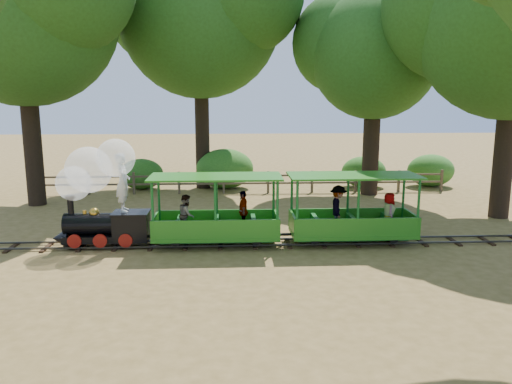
{
  "coord_description": "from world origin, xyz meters",
  "views": [
    {
      "loc": [
        -0.68,
        -14.13,
        4.29
      ],
      "look_at": [
        0.07,
        0.5,
        1.49
      ],
      "focal_mm": 35.0,
      "sensor_mm": 36.0,
      "label": 1
    }
  ],
  "objects_px": {
    "carriage_front": "(216,219)",
    "fence": "(246,181)",
    "carriage_rear": "(353,216)",
    "locomotive": "(98,186)"
  },
  "relations": [
    {
      "from": "carriage_rear",
      "to": "locomotive",
      "type": "bearing_deg",
      "value": 179.52
    },
    {
      "from": "carriage_front",
      "to": "fence",
      "type": "bearing_deg",
      "value": 81.92
    },
    {
      "from": "carriage_front",
      "to": "carriage_rear",
      "type": "distance_m",
      "value": 4.04
    },
    {
      "from": "carriage_front",
      "to": "carriage_rear",
      "type": "xyz_separation_m",
      "value": [
        4.04,
        0.01,
        0.04
      ]
    },
    {
      "from": "fence",
      "to": "carriage_front",
      "type": "bearing_deg",
      "value": -98.08
    },
    {
      "from": "locomotive",
      "to": "fence",
      "type": "height_order",
      "value": "locomotive"
    },
    {
      "from": "carriage_front",
      "to": "fence",
      "type": "distance_m",
      "value": 8.08
    },
    {
      "from": "locomotive",
      "to": "carriage_front",
      "type": "distance_m",
      "value": 3.49
    },
    {
      "from": "locomotive",
      "to": "fence",
      "type": "bearing_deg",
      "value": 60.53
    },
    {
      "from": "carriage_rear",
      "to": "fence",
      "type": "xyz_separation_m",
      "value": [
        -2.9,
        7.99,
        -0.26
      ]
    }
  ]
}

